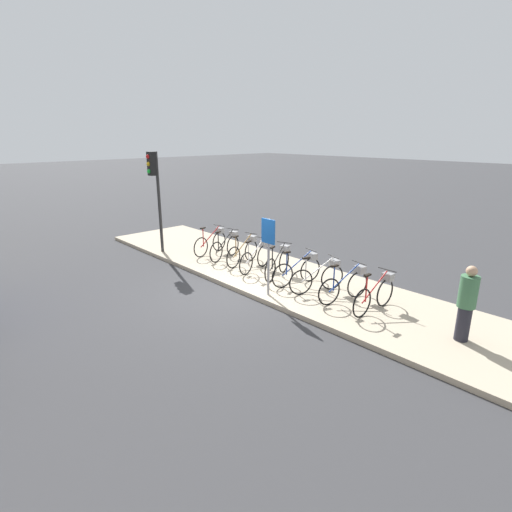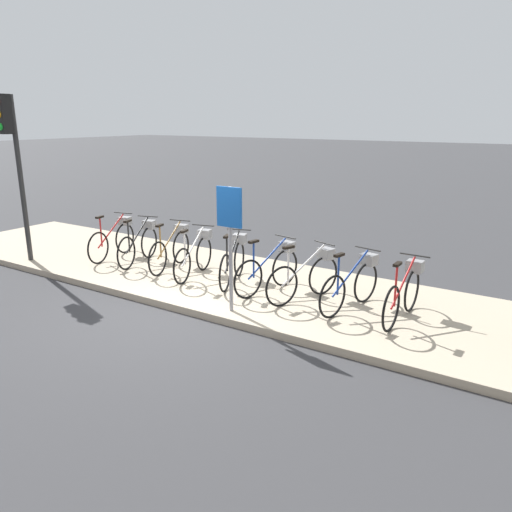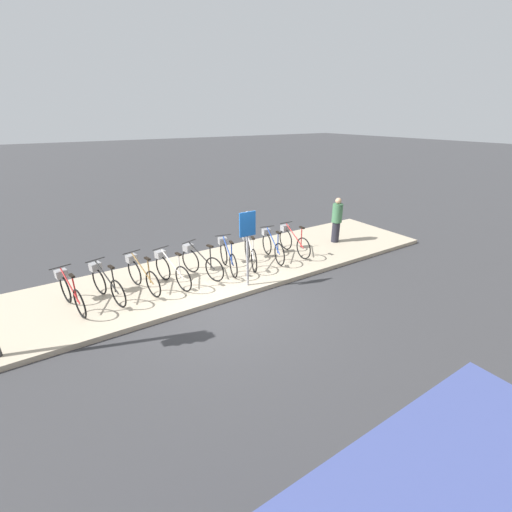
# 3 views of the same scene
# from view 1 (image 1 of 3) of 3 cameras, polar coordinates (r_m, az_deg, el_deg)

# --- Properties ---
(ground_plane) EXTENTS (120.00, 120.00, 0.00)m
(ground_plane) POSITION_cam_1_polar(r_m,az_deg,el_deg) (10.50, -2.42, -5.35)
(ground_plane) COLOR #38383A
(sidewalk) EXTENTS (15.13, 3.15, 0.12)m
(sidewalk) POSITION_cam_1_polar(r_m,az_deg,el_deg) (11.49, 3.56, -3.04)
(sidewalk) COLOR #B7A88E
(sidewalk) RESTS_ON ground_plane
(parked_bicycle_0) EXTENTS (0.50, 1.56, 0.97)m
(parked_bicycle_0) POSITION_cam_1_polar(r_m,az_deg,el_deg) (13.54, -6.30, 2.16)
(parked_bicycle_0) COLOR black
(parked_bicycle_0) RESTS_ON sidewalk
(parked_bicycle_1) EXTENTS (0.58, 1.54, 0.97)m
(parked_bicycle_1) POSITION_cam_1_polar(r_m,az_deg,el_deg) (12.97, -4.25, 1.56)
(parked_bicycle_1) COLOR black
(parked_bicycle_1) RESTS_ON sidewalk
(parked_bicycle_2) EXTENTS (0.52, 1.55, 0.97)m
(parked_bicycle_2) POSITION_cam_1_polar(r_m,az_deg,el_deg) (12.38, -1.68, 0.85)
(parked_bicycle_2) COLOR black
(parked_bicycle_2) RESTS_ON sidewalk
(parked_bicycle_3) EXTENTS (0.53, 1.55, 0.97)m
(parked_bicycle_3) POSITION_cam_1_polar(r_m,az_deg,el_deg) (11.80, 0.12, 0.04)
(parked_bicycle_3) COLOR black
(parked_bicycle_3) RESTS_ON sidewalk
(parked_bicycle_4) EXTENTS (0.65, 1.51, 0.97)m
(parked_bicycle_4) POSITION_cam_1_polar(r_m,az_deg,el_deg) (11.28, 3.28, -0.79)
(parked_bicycle_4) COLOR black
(parked_bicycle_4) RESTS_ON sidewalk
(parked_bicycle_5) EXTENTS (0.50, 1.56, 0.97)m
(parked_bicycle_5) POSITION_cam_1_polar(r_m,az_deg,el_deg) (10.73, 6.24, -1.81)
(parked_bicycle_5) COLOR black
(parked_bicycle_5) RESTS_ON sidewalk
(parked_bicycle_6) EXTENTS (0.66, 1.50, 0.97)m
(parked_bicycle_6) POSITION_cam_1_polar(r_m,az_deg,el_deg) (10.27, 9.15, -2.78)
(parked_bicycle_6) COLOR black
(parked_bicycle_6) RESTS_ON sidewalk
(parked_bicycle_7) EXTENTS (0.49, 1.56, 0.97)m
(parked_bicycle_7) POSITION_cam_1_polar(r_m,az_deg,el_deg) (9.86, 12.84, -3.86)
(parked_bicycle_7) COLOR black
(parked_bicycle_7) RESTS_ON sidewalk
(parked_bicycle_8) EXTENTS (0.46, 1.59, 0.97)m
(parked_bicycle_8) POSITION_cam_1_polar(r_m,az_deg,el_deg) (9.47, 16.84, -5.05)
(parked_bicycle_8) COLOR black
(parked_bicycle_8) RESTS_ON sidewalk
(pedestrian) EXTENTS (0.34, 0.34, 1.53)m
(pedestrian) POSITION_cam_1_polar(r_m,az_deg,el_deg) (8.66, 27.87, -5.87)
(pedestrian) COLOR #23232D
(pedestrian) RESTS_ON sidewalk
(traffic_light) EXTENTS (0.24, 0.40, 3.35)m
(traffic_light) POSITION_cam_1_polar(r_m,az_deg,el_deg) (13.64, -14.28, 10.33)
(traffic_light) COLOR #2D2D2D
(traffic_light) RESTS_ON sidewalk
(sign_post) EXTENTS (0.44, 0.07, 1.94)m
(sign_post) POSITION_cam_1_polar(r_m,az_deg,el_deg) (9.68, 1.78, 1.74)
(sign_post) COLOR #99999E
(sign_post) RESTS_ON sidewalk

